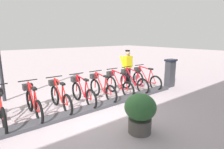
# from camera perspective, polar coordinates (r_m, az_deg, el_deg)

# --- Properties ---
(ground_plane) EXTENTS (60.00, 60.00, 0.00)m
(ground_plane) POSITION_cam_1_polar(r_m,az_deg,el_deg) (5.76, -8.13, -11.46)
(ground_plane) COLOR #C0ADB2
(dock_rail_base) EXTENTS (0.44, 8.01, 0.10)m
(dock_rail_base) POSITION_cam_1_polar(r_m,az_deg,el_deg) (5.74, -8.15, -11.00)
(dock_rail_base) COLOR #47474C
(dock_rail_base) RESTS_ON ground
(payment_kiosk) EXTENTS (0.36, 0.52, 1.28)m
(payment_kiosk) POSITION_cam_1_polar(r_m,az_deg,el_deg) (8.58, 18.09, 0.59)
(payment_kiosk) COLOR #38383D
(payment_kiosk) RESTS_ON ground
(bike_docked_0) EXTENTS (1.72, 0.54, 1.02)m
(bike_docked_0) POSITION_cam_1_polar(r_m,az_deg,el_deg) (8.17, 10.60, -1.27)
(bike_docked_0) COLOR black
(bike_docked_0) RESTS_ON ground
(bike_docked_1) EXTENTS (1.72, 0.54, 1.02)m
(bike_docked_1) POSITION_cam_1_polar(r_m,az_deg,el_deg) (7.60, 6.58, -2.15)
(bike_docked_1) COLOR black
(bike_docked_1) RESTS_ON ground
(bike_docked_2) EXTENTS (1.72, 0.54, 1.02)m
(bike_docked_2) POSITION_cam_1_polar(r_m,az_deg,el_deg) (7.08, 1.94, -3.15)
(bike_docked_2) COLOR black
(bike_docked_2) RESTS_ON ground
(bike_docked_3) EXTENTS (1.72, 0.54, 1.02)m
(bike_docked_3) POSITION_cam_1_polar(r_m,az_deg,el_deg) (6.61, -3.41, -4.27)
(bike_docked_3) COLOR black
(bike_docked_3) RESTS_ON ground
(bike_docked_4) EXTENTS (1.72, 0.54, 1.02)m
(bike_docked_4) POSITION_cam_1_polar(r_m,az_deg,el_deg) (6.21, -9.53, -5.50)
(bike_docked_4) COLOR black
(bike_docked_4) RESTS_ON ground
(bike_docked_5) EXTENTS (1.72, 0.54, 1.02)m
(bike_docked_5) POSITION_cam_1_polar(r_m,az_deg,el_deg) (5.90, -16.42, -6.81)
(bike_docked_5) COLOR black
(bike_docked_5) RESTS_ON ground
(bike_docked_6) EXTENTS (1.72, 0.54, 1.02)m
(bike_docked_6) POSITION_cam_1_polar(r_m,az_deg,el_deg) (5.68, -24.01, -8.13)
(bike_docked_6) COLOR black
(bike_docked_6) RESTS_ON ground
(bike_docked_7) EXTENTS (1.72, 0.54, 1.02)m
(bike_docked_7) POSITION_cam_1_polar(r_m,az_deg,el_deg) (5.57, -32.10, -9.37)
(bike_docked_7) COLOR black
(bike_docked_7) RESTS_ON ground
(worker_near_rack) EXTENTS (0.47, 0.63, 1.66)m
(worker_near_rack) POSITION_cam_1_polar(r_m,az_deg,el_deg) (8.59, 4.98, 2.80)
(worker_near_rack) COLOR white
(worker_near_rack) RESTS_ON ground
(planter_bush) EXTENTS (0.76, 0.76, 0.97)m
(planter_bush) POSITION_cam_1_polar(r_m,az_deg,el_deg) (4.38, 9.02, -11.58)
(planter_bush) COLOR #59544C
(planter_bush) RESTS_ON ground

